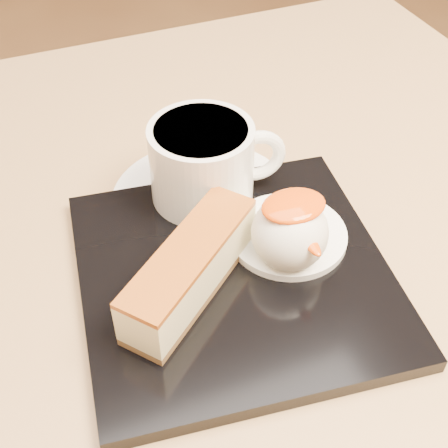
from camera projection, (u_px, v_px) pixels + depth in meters
name	position (u px, v px, depth m)	size (l,w,h in m)	color
table	(210.00, 403.00, 0.56)	(0.80, 0.80, 0.72)	black
dessert_plate	(234.00, 275.00, 0.46)	(0.22, 0.22, 0.01)	black
cheesecake	(190.00, 269.00, 0.42)	(0.12, 0.11, 0.04)	brown
cream_smear	(287.00, 235.00, 0.47)	(0.09, 0.09, 0.01)	white
ice_cream_scoop	(290.00, 233.00, 0.44)	(0.06, 0.06, 0.06)	white
mango_sauce	(294.00, 206.00, 0.43)	(0.05, 0.04, 0.01)	#E54707
mint_sprig	(239.00, 220.00, 0.48)	(0.03, 0.02, 0.00)	green
saucer	(203.00, 201.00, 0.52)	(0.15, 0.15, 0.01)	white
coffee_cup	(204.00, 162.00, 0.49)	(0.11, 0.08, 0.07)	white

